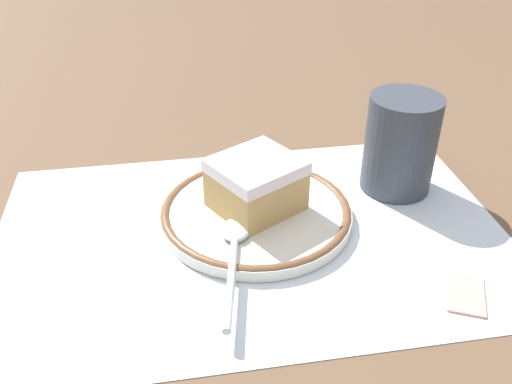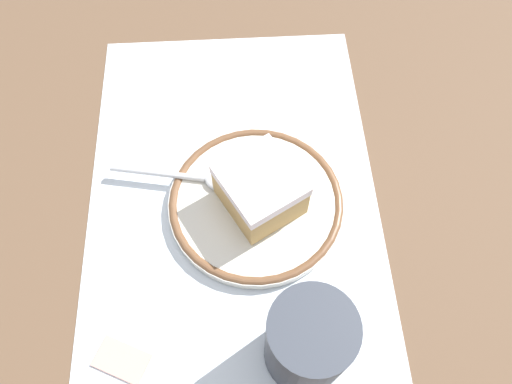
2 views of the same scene
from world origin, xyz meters
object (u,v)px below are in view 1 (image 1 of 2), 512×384
Objects in this scene: spoon at (234,248)px; cup at (399,150)px; cake_slice at (256,184)px; sugar_packet at (466,291)px; plate at (256,213)px.

spoon is 1.37× the size of cup.
cake_slice reaches higher than sugar_packet.
plate is 1.83× the size of cake_slice.
cake_slice is 0.21m from sugar_packet.
plate is 1.33× the size of spoon.
spoon is 2.83× the size of sugar_packet.
cake_slice is 1.00× the size of cup.
cake_slice is 0.73× the size of spoon.
plate is 0.21m from sugar_packet.
cup is (-0.16, -0.04, 0.04)m from plate.
cup is (-0.19, -0.10, 0.03)m from spoon.
cup is at bearing -152.56° from spoon.
spoon is at bearing 65.10° from cake_slice.
plate is 3.77× the size of sugar_packet.
sugar_packet is at bearing 88.88° from cup.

